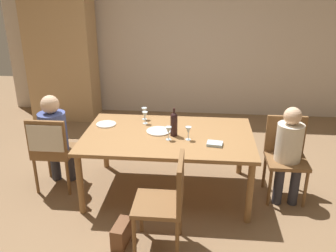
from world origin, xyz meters
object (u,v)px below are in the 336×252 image
Objects in this scene: chair_left_end at (50,145)px; wine_glass_centre at (144,111)px; dinner_plate_host at (106,124)px; wine_glass_far at (145,115)px; handbag at (122,234)px; chair_near at (168,198)px; person_man_bearded at (289,148)px; chair_right_end at (286,152)px; dinner_plate_guest_left at (159,131)px; dining_table at (168,140)px; wine_bottle_tall_green at (174,123)px; wine_glass_near_right at (188,131)px; wine_glass_near_left at (168,131)px; armoire_cabinet at (62,56)px; person_woman_host at (55,135)px.

wine_glass_centre is at bearing 29.51° from chair_left_end.
wine_glass_far is at bearing 10.24° from dinner_plate_host.
chair_near is at bearing -0.00° from handbag.
chair_near is 1.55m from person_man_bearded.
chair_left_end is at bearing 4.56° from chair_right_end.
dinner_plate_guest_left is (-1.44, 0.09, 0.10)m from person_man_bearded.
person_man_bearded is (0.00, -0.11, 0.10)m from chair_right_end.
wine_bottle_tall_green reaches higher than dining_table.
wine_glass_centre is (-1.66, 0.46, 0.20)m from person_man_bearded.
wine_bottle_tall_green is at bearing 148.50° from wine_glass_near_right.
handbag is at bearing -114.12° from wine_glass_near_left.
person_man_bearded is at bearing 5.09° from wine_glass_near_left.
wine_bottle_tall_green is at bearing 1.19° from chair_near.
dinner_plate_guest_left reaches higher than dining_table.
chair_left_end reaches higher than dinner_plate_guest_left.
wine_glass_centre is (1.71, -1.90, -0.26)m from armoire_cabinet.
person_man_bearded reaches higher than dinner_plate_guest_left.
person_man_bearded is at bearing -35.02° from armoire_cabinet.
chair_near is at bearing -54.36° from dinner_plate_host.
armoire_cabinet is 2.57m from wine_glass_centre.
dinner_plate_host is at bearing 18.49° from person_woman_host.
chair_near is 2.88× the size of wine_bottle_tall_green.
wine_glass_far is at bearing 17.19° from chair_near.
chair_left_end is 1.37m from handbag.
wine_glass_near_left and wine_glass_near_right have the same top height.
chair_right_end reaches higher than handbag.
person_woman_host is (-2.65, -0.06, 0.13)m from chair_right_end.
wine_glass_centre is at bearing 16.71° from chair_near.
dinner_plate_guest_left is at bearing 151.44° from wine_glass_near_right.
dining_table is 0.46m from wine_glass_far.
wine_glass_near_right is at bearing -28.12° from dining_table.
dining_table is 6.85× the size of dinner_plate_guest_left.
wine_glass_near_right reaches higher than dinner_plate_host.
person_woman_host is at bearing -165.11° from wine_glass_far.
person_woman_host is 1.49m from handbag.
wine_glass_far is (1.02, 0.42, 0.24)m from chair_left_end.
wine_glass_far is 0.64× the size of dinner_plate_host.
dinner_plate_guest_left is (1.21, 0.04, 0.08)m from person_woman_host.
wine_glass_near_left is at bearing -58.77° from wine_glass_centre.
wine_glass_near_right is (0.56, -0.56, 0.00)m from wine_glass_centre.
handbag is at bearing -45.46° from person_woman_host.
armoire_cabinet is at bearing 131.85° from wine_bottle_tall_green.
person_woman_host is 1.05× the size of person_man_bearded.
handbag is at bearing -109.97° from dining_table.
chair_left_end and chair_right_end have the same top height.
armoire_cabinet is at bearing 132.04° from wine_glass_centre.
dining_table is at bearing 151.88° from wine_glass_near_right.
dining_table is at bearing 5.17° from chair_near.
person_woman_host is 1.21m from dinner_plate_guest_left.
wine_bottle_tall_green is at bearing -19.09° from dining_table.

